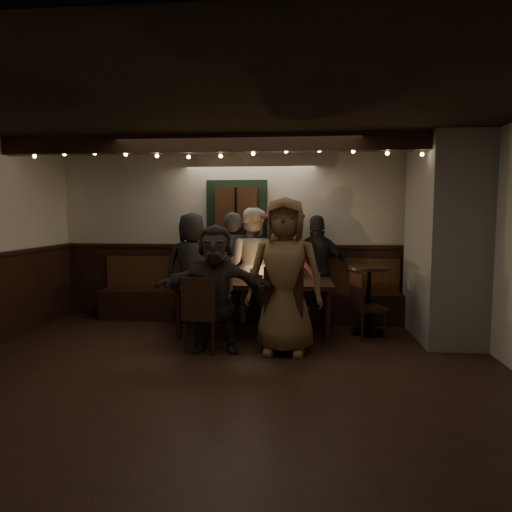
# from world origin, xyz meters

# --- Properties ---
(room) EXTENTS (6.02, 5.01, 2.62)m
(room) POSITION_xyz_m (1.07, 1.42, 1.07)
(room) COLOR black
(room) RESTS_ON ground
(dining_table) EXTENTS (2.06, 0.88, 0.89)m
(dining_table) POSITION_xyz_m (0.18, 1.40, 0.67)
(dining_table) COLOR black
(dining_table) RESTS_ON ground
(chair_near_left) EXTENTS (0.45, 0.45, 0.91)m
(chair_near_left) POSITION_xyz_m (-0.37, 0.52, 0.51)
(chair_near_left) COLOR black
(chair_near_left) RESTS_ON ground
(chair_near_right) EXTENTS (0.55, 0.55, 1.02)m
(chair_near_right) POSITION_xyz_m (0.62, 0.66, 0.58)
(chair_near_right) COLOR black
(chair_near_right) RESTS_ON ground
(chair_end) EXTENTS (0.48, 0.48, 0.86)m
(chair_end) POSITION_xyz_m (1.61, 1.36, 0.48)
(chair_end) COLOR black
(chair_end) RESTS_ON ground
(high_top) EXTENTS (0.58, 0.58, 0.92)m
(high_top) POSITION_xyz_m (1.72, 1.62, 0.58)
(high_top) COLOR black
(high_top) RESTS_ON ground
(person_a) EXTENTS (0.90, 0.68, 1.65)m
(person_a) POSITION_xyz_m (-0.83, 2.07, 0.82)
(person_a) COLOR black
(person_a) RESTS_ON ground
(person_b) EXTENTS (0.63, 0.44, 1.66)m
(person_b) POSITION_xyz_m (-0.22, 2.10, 0.83)
(person_b) COLOR #303035
(person_b) RESTS_ON ground
(person_c) EXTENTS (0.94, 0.80, 1.72)m
(person_c) POSITION_xyz_m (0.05, 2.13, 0.86)
(person_c) COLOR beige
(person_c) RESTS_ON ground
(person_d) EXTENTS (1.31, 0.96, 1.82)m
(person_d) POSITION_xyz_m (0.52, 2.05, 0.91)
(person_d) COLOR #4D1E2C
(person_d) RESTS_ON ground
(person_e) EXTENTS (0.99, 0.52, 1.61)m
(person_e) POSITION_xyz_m (1.05, 2.17, 0.81)
(person_e) COLOR #26252A
(person_e) RESTS_ON ground
(person_f) EXTENTS (1.42, 0.51, 1.51)m
(person_f) POSITION_xyz_m (-0.21, 0.62, 0.76)
(person_f) COLOR #322823
(person_f) RESTS_ON ground
(person_g) EXTENTS (0.94, 0.66, 1.83)m
(person_g) POSITION_xyz_m (0.60, 0.62, 0.91)
(person_g) COLOR brown
(person_g) RESTS_ON ground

